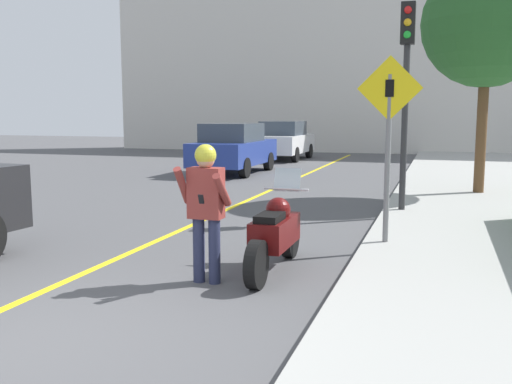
{
  "coord_description": "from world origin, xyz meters",
  "views": [
    {
      "loc": [
        3.62,
        -3.91,
        2.0
      ],
      "look_at": [
        1.35,
        3.09,
        0.98
      ],
      "focal_mm": 40.0,
      "sensor_mm": 36.0,
      "label": 1
    }
  ],
  "objects_px": {
    "parked_car_blue": "(234,148)",
    "traffic_light": "(406,68)",
    "parked_car_white": "(284,140)",
    "motorcycle": "(275,234)",
    "person_biker": "(206,200)",
    "crossing_sign": "(388,131)",
    "street_tree": "(487,23)"
  },
  "relations": [
    {
      "from": "traffic_light",
      "to": "street_tree",
      "type": "bearing_deg",
      "value": 63.15
    },
    {
      "from": "motorcycle",
      "to": "traffic_light",
      "type": "relative_size",
      "value": 0.54
    },
    {
      "from": "parked_car_blue",
      "to": "parked_car_white",
      "type": "bearing_deg",
      "value": 89.08
    },
    {
      "from": "crossing_sign",
      "to": "parked_car_white",
      "type": "bearing_deg",
      "value": 110.16
    },
    {
      "from": "crossing_sign",
      "to": "street_tree",
      "type": "relative_size",
      "value": 0.49
    },
    {
      "from": "crossing_sign",
      "to": "traffic_light",
      "type": "distance_m",
      "value": 3.16
    },
    {
      "from": "crossing_sign",
      "to": "person_biker",
      "type": "bearing_deg",
      "value": -130.73
    },
    {
      "from": "person_biker",
      "to": "crossing_sign",
      "type": "bearing_deg",
      "value": 49.27
    },
    {
      "from": "traffic_light",
      "to": "street_tree",
      "type": "relative_size",
      "value": 0.72
    },
    {
      "from": "street_tree",
      "to": "parked_car_blue",
      "type": "distance_m",
      "value": 9.0
    },
    {
      "from": "traffic_light",
      "to": "parked_car_blue",
      "type": "bearing_deg",
      "value": 131.18
    },
    {
      "from": "person_biker",
      "to": "parked_car_white",
      "type": "xyz_separation_m",
      "value": [
        -3.96,
        18.08,
        -0.15
      ]
    },
    {
      "from": "crossing_sign",
      "to": "parked_car_blue",
      "type": "distance_m",
      "value": 11.48
    },
    {
      "from": "traffic_light",
      "to": "parked_car_white",
      "type": "height_order",
      "value": "traffic_light"
    },
    {
      "from": "person_biker",
      "to": "motorcycle",
      "type": "bearing_deg",
      "value": 49.14
    },
    {
      "from": "parked_car_blue",
      "to": "parked_car_white",
      "type": "xyz_separation_m",
      "value": [
        0.1,
        6.11,
        0.0
      ]
    },
    {
      "from": "parked_car_blue",
      "to": "traffic_light",
      "type": "bearing_deg",
      "value": -48.82
    },
    {
      "from": "crossing_sign",
      "to": "parked_car_blue",
      "type": "height_order",
      "value": "crossing_sign"
    },
    {
      "from": "traffic_light",
      "to": "street_tree",
      "type": "distance_m",
      "value": 3.65
    },
    {
      "from": "street_tree",
      "to": "parked_car_white",
      "type": "relative_size",
      "value": 1.28
    },
    {
      "from": "person_biker",
      "to": "parked_car_blue",
      "type": "xyz_separation_m",
      "value": [
        -4.06,
        11.97,
        -0.15
      ]
    },
    {
      "from": "motorcycle",
      "to": "traffic_light",
      "type": "bearing_deg",
      "value": 73.8
    },
    {
      "from": "traffic_light",
      "to": "parked_car_white",
      "type": "bearing_deg",
      "value": 114.42
    },
    {
      "from": "person_biker",
      "to": "parked_car_blue",
      "type": "relative_size",
      "value": 0.39
    },
    {
      "from": "traffic_light",
      "to": "parked_car_blue",
      "type": "height_order",
      "value": "traffic_light"
    },
    {
      "from": "parked_car_blue",
      "to": "motorcycle",
      "type": "bearing_deg",
      "value": -67.32
    },
    {
      "from": "parked_car_blue",
      "to": "parked_car_white",
      "type": "distance_m",
      "value": 6.11
    },
    {
      "from": "crossing_sign",
      "to": "traffic_light",
      "type": "bearing_deg",
      "value": 89.26
    },
    {
      "from": "motorcycle",
      "to": "parked_car_blue",
      "type": "distance_m",
      "value": 12.18
    },
    {
      "from": "person_biker",
      "to": "street_tree",
      "type": "distance_m",
      "value": 9.43
    },
    {
      "from": "motorcycle",
      "to": "parked_car_white",
      "type": "bearing_deg",
      "value": 104.84
    },
    {
      "from": "street_tree",
      "to": "parked_car_blue",
      "type": "relative_size",
      "value": 1.28
    }
  ]
}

